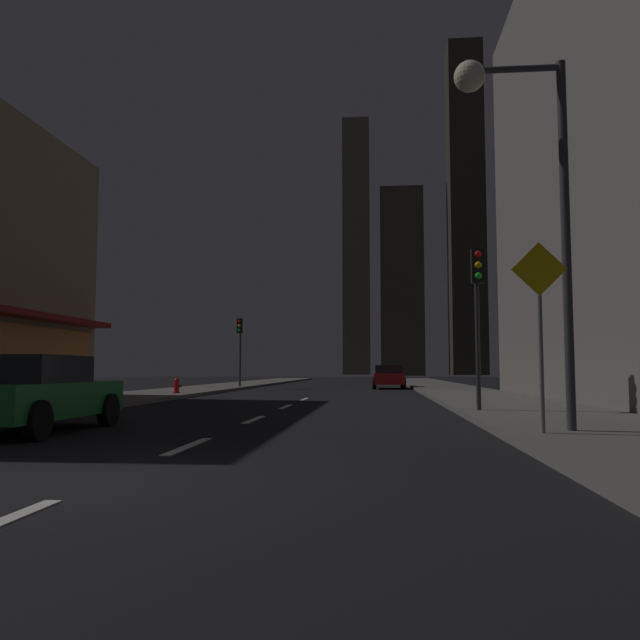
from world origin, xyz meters
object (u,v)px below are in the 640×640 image
Objects in this scene: car_parked_near at (32,393)px; traffic_light_far_left at (240,337)px; car_parked_far at (389,377)px; street_lamp_right at (516,150)px; traffic_light_near_right at (478,291)px; pedestrian_crossing_sign at (540,319)px; fire_hydrant_far_left at (177,386)px.

car_parked_near is 26.95m from traffic_light_far_left.
street_lamp_right reaches higher than car_parked_far.
car_parked_far is 1.01× the size of traffic_light_near_right.
traffic_light_far_left is at bearing 116.85° from traffic_light_near_right.
car_parked_far is at bearing 7.83° from traffic_light_far_left.
traffic_light_near_right is at bearing 90.99° from pedestrian_crossing_sign.
car_parked_near is at bearing -85.94° from traffic_light_far_left.
pedestrian_crossing_sign reaches higher than car_parked_near.
pedestrian_crossing_sign reaches higher than fire_hydrant_far_left.
fire_hydrant_far_left is 20.19m from street_lamp_right.
traffic_light_far_left is at bearing -172.17° from car_parked_far.
car_parked_far is 28.68m from street_lamp_right.
traffic_light_near_right and traffic_light_far_left have the same top height.
traffic_light_far_left is at bearing 94.06° from car_parked_near.
traffic_light_far_left is at bearing 111.96° from pedestrian_crossing_sign.
traffic_light_near_right reaches higher than car_parked_far.
car_parked_far is at bearing 93.97° from pedestrian_crossing_sign.
traffic_light_near_right is 1.00× the size of traffic_light_far_left.
traffic_light_near_right is 5.63m from street_lamp_right.
traffic_light_far_left reaches higher than fire_hydrant_far_left.
street_lamp_right is at bearing -91.30° from traffic_light_near_right.
street_lamp_right is 3.10m from pedestrian_crossing_sign.
car_parked_far is at bearing 52.07° from fire_hydrant_far_left.
fire_hydrant_far_left is 0.16× the size of traffic_light_near_right.
traffic_light_near_right is (9.10, 5.04, 2.45)m from car_parked_near.
street_lamp_right is (8.98, -0.27, 4.33)m from car_parked_near.
pedestrian_crossing_sign is (9.20, -0.76, 1.28)m from car_parked_near.
traffic_light_far_left is 29.71m from pedestrian_crossing_sign.
street_lamp_right is at bearing -86.40° from car_parked_far.
traffic_light_near_right is at bearing -63.15° from traffic_light_far_left.
fire_hydrant_far_left is 0.21× the size of pedestrian_crossing_sign.
car_parked_near reaches higher than fire_hydrant_far_left.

